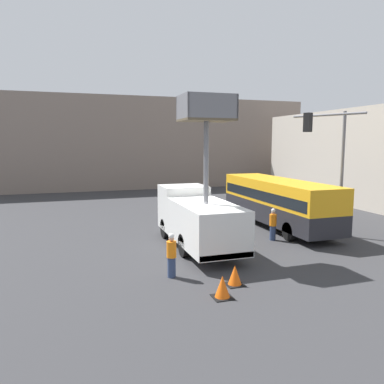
{
  "coord_description": "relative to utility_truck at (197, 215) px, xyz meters",
  "views": [
    {
      "loc": [
        -6.01,
        -17.06,
        5.22
      ],
      "look_at": [
        -0.07,
        1.06,
        2.71
      ],
      "focal_mm": 35.0,
      "sensor_mm": 36.0,
      "label": 1
    }
  ],
  "objects": [
    {
      "name": "utility_truck",
      "position": [
        0.0,
        0.0,
        0.0
      ],
      "size": [
        2.43,
        7.21,
        7.34
      ],
      "color": "silver",
      "rests_on": "ground_plane"
    },
    {
      "name": "city_bus",
      "position": [
        6.28,
        2.91,
        0.09
      ],
      "size": [
        2.6,
        10.14,
        2.95
      ],
      "rotation": [
        0.0,
        0.0,
        1.77
      ],
      "color": "#232328",
      "rests_on": "ground_plane"
    },
    {
      "name": "building_backdrop_far",
      "position": [
        0.07,
        29.19,
        3.52
      ],
      "size": [
        44.0,
        10.0,
        10.35
      ],
      "color": "gray",
      "rests_on": "ground_plane"
    },
    {
      "name": "road_worker_near_truck",
      "position": [
        -2.31,
        -3.62,
        -0.78
      ],
      "size": [
        0.38,
        0.38,
        1.76
      ],
      "rotation": [
        0.0,
        0.0,
        2.86
      ],
      "color": "navy",
      "rests_on": "ground_plane"
    },
    {
      "name": "traffic_light_pole",
      "position": [
        7.23,
        -0.74,
        3.03
      ],
      "size": [
        3.81,
        3.56,
        6.93
      ],
      "color": "slate",
      "rests_on": "ground_plane"
    },
    {
      "name": "traffic_cone_near_truck",
      "position": [
        -1.18,
        -6.04,
        -1.29
      ],
      "size": [
        0.67,
        0.67,
        0.77
      ],
      "color": "black",
      "rests_on": "ground_plane"
    },
    {
      "name": "road_worker_directing",
      "position": [
        4.34,
        0.12,
        -0.79
      ],
      "size": [
        0.38,
        0.38,
        1.74
      ],
      "rotation": [
        0.0,
        0.0,
        3.74
      ],
      "color": "navy",
      "rests_on": "ground_plane"
    },
    {
      "name": "traffic_cone_mid_road",
      "position": [
        -0.3,
        -5.12,
        -1.3
      ],
      "size": [
        0.66,
        0.66,
        0.75
      ],
      "color": "black",
      "rests_on": "ground_plane"
    },
    {
      "name": "ground_plane",
      "position": [
        0.07,
        -0.19,
        -1.65
      ],
      "size": [
        120.0,
        120.0,
        0.0
      ],
      "primitive_type": "plane",
      "color": "#333335"
    }
  ]
}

